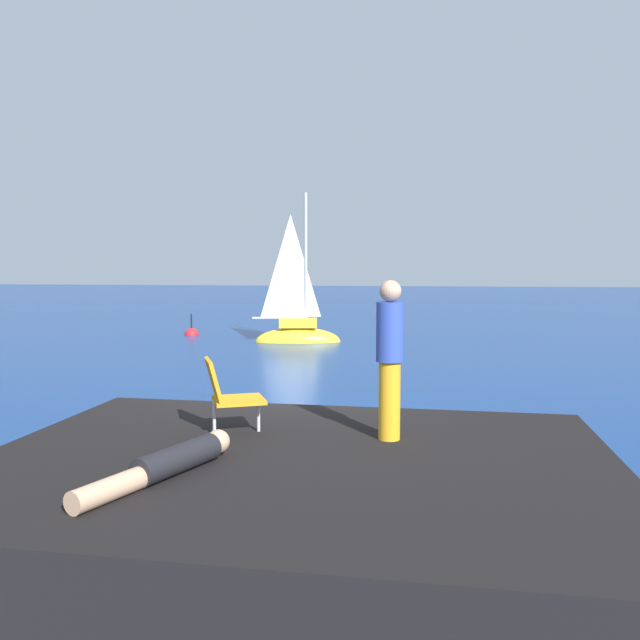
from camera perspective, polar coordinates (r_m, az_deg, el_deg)
ground_plane at (r=10.01m, az=-2.37°, el=-11.20°), size 160.00×160.00×0.00m
shore_ledge at (r=6.25m, az=-2.07°, el=-16.38°), size 5.98×4.58×1.00m
boulder_seaward at (r=9.38m, az=-10.04°, el=-12.38°), size 1.44×1.60×0.92m
boulder_inland at (r=8.69m, az=16.56°, el=-13.90°), size 2.00×1.75×1.04m
sailboat_near at (r=23.43m, az=-2.02°, el=-1.17°), size 3.25×1.64×5.92m
person_sunbather at (r=5.64m, az=-13.39°, el=-12.29°), size 0.78×1.69×0.25m
person_standing at (r=6.53m, az=6.20°, el=-3.11°), size 0.28×0.28×1.62m
beach_chair at (r=6.85m, az=-8.18°, el=-6.34°), size 0.74×0.68×0.80m
marker_buoy at (r=26.37m, az=-11.30°, el=-1.28°), size 0.56×0.56×1.13m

